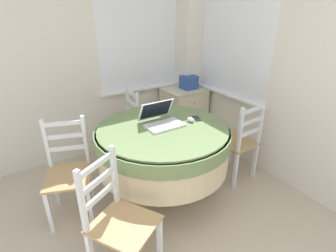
% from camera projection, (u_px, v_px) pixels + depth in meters
% --- Properties ---
extents(corner_room_shell, '(4.30, 4.67, 2.55)m').
position_uv_depth(corner_room_shell, '(183.00, 63.00, 2.55)').
color(corner_room_shell, silver).
rests_on(corner_room_shell, ground_plane).
extents(round_dining_table, '(1.25, 1.25, 0.78)m').
position_uv_depth(round_dining_table, '(163.00, 144.00, 2.46)').
color(round_dining_table, '#4C3D2D').
rests_on(round_dining_table, ground_plane).
extents(laptop, '(0.35, 0.32, 0.21)m').
position_uv_depth(laptop, '(161.00, 120.00, 2.43)').
color(laptop, white).
rests_on(laptop, round_dining_table).
extents(computer_mouse, '(0.05, 0.08, 0.04)m').
position_uv_depth(computer_mouse, '(191.00, 120.00, 2.50)').
color(computer_mouse, white).
rests_on(computer_mouse, round_dining_table).
extents(cell_phone, '(0.09, 0.13, 0.01)m').
position_uv_depth(cell_phone, '(197.00, 118.00, 2.57)').
color(cell_phone, '#2D2D33').
rests_on(cell_phone, round_dining_table).
extents(dining_chair_near_back_window, '(0.44, 0.41, 0.91)m').
position_uv_depth(dining_chair_near_back_window, '(123.00, 128.00, 3.18)').
color(dining_chair_near_back_window, tan).
rests_on(dining_chair_near_back_window, ground_plane).
extents(dining_chair_near_right_window, '(0.41, 0.44, 0.91)m').
position_uv_depth(dining_chair_near_right_window, '(238.00, 142.00, 2.85)').
color(dining_chair_near_right_window, tan).
rests_on(dining_chair_near_right_window, ground_plane).
extents(dining_chair_camera_near, '(0.54, 0.55, 0.91)m').
position_uv_depth(dining_chair_camera_near, '(119.00, 221.00, 1.79)').
color(dining_chair_camera_near, tan).
rests_on(dining_chair_camera_near, ground_plane).
extents(dining_chair_left_flank, '(0.50, 0.52, 0.91)m').
position_uv_depth(dining_chair_left_flank, '(69.00, 172.00, 2.33)').
color(dining_chair_left_flank, tan).
rests_on(dining_chair_left_flank, ground_plane).
extents(corner_cabinet, '(0.56, 0.51, 0.75)m').
position_uv_depth(corner_cabinet, '(184.00, 114.00, 3.78)').
color(corner_cabinet, beige).
rests_on(corner_cabinet, ground_plane).
extents(storage_box, '(0.20, 0.18, 0.18)m').
position_uv_depth(storage_box, '(189.00, 82.00, 3.59)').
color(storage_box, '#2D4C93').
rests_on(storage_box, corner_cabinet).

